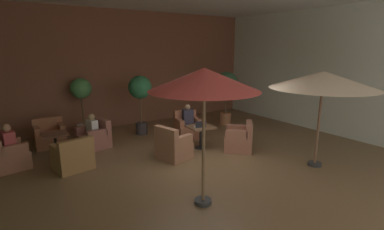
# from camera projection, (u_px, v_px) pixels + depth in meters

# --- Properties ---
(ground_plane) EXTENTS (10.45, 9.70, 0.02)m
(ground_plane) POSITION_uv_depth(u_px,v_px,m) (203.00, 165.00, 7.22)
(ground_plane) COLOR brown
(wall_back_brick) EXTENTS (10.45, 0.08, 4.15)m
(wall_back_brick) POSITION_uv_depth(u_px,v_px,m) (127.00, 69.00, 10.65)
(wall_back_brick) COLOR brown
(wall_back_brick) RESTS_ON ground_plane
(wall_right_plain) EXTENTS (0.08, 9.70, 4.15)m
(wall_right_plain) POSITION_uv_depth(u_px,v_px,m) (332.00, 72.00, 9.53)
(wall_right_plain) COLOR silver
(wall_right_plain) RESTS_ON ground_plane
(cafe_table_front_left) EXTENTS (0.75, 0.75, 0.65)m
(cafe_table_front_left) POSITION_uv_depth(u_px,v_px,m) (201.00, 131.00, 8.31)
(cafe_table_front_left) COLOR black
(cafe_table_front_left) RESTS_ON ground_plane
(armchair_front_left_north) EXTENTS (0.86, 0.84, 0.86)m
(armchair_front_left_north) POSITION_uv_depth(u_px,v_px,m) (187.00, 128.00, 9.36)
(armchair_front_left_north) COLOR #A25D40
(armchair_front_left_north) RESTS_ON ground_plane
(armchair_front_left_east) EXTENTS (0.87, 0.91, 0.89)m
(armchair_front_left_east) POSITION_uv_depth(u_px,v_px,m) (173.00, 147.00, 7.55)
(armchair_front_left_east) COLOR #976447
(armchair_front_left_east) RESTS_ON ground_plane
(armchair_front_left_south) EXTENTS (1.04, 1.04, 0.82)m
(armchair_front_left_south) POSITION_uv_depth(u_px,v_px,m) (239.00, 139.00, 8.18)
(armchair_front_left_south) COLOR #935842
(armchair_front_left_south) RESTS_ON ground_plane
(cafe_table_front_right) EXTENTS (0.63, 0.63, 0.65)m
(cafe_table_front_right) POSITION_uv_depth(u_px,v_px,m) (55.00, 140.00, 7.62)
(cafe_table_front_right) COLOR black
(cafe_table_front_right) RESTS_ON ground_plane
(armchair_front_right_north) EXTENTS (0.92, 0.87, 0.80)m
(armchair_front_right_north) POSITION_uv_depth(u_px,v_px,m) (73.00, 157.00, 6.90)
(armchair_front_right_north) COLOR olive
(armchair_front_right_north) RESTS_ON ground_plane
(armchair_front_right_east) EXTENTS (0.93, 0.97, 0.81)m
(armchair_front_right_east) POSITION_uv_depth(u_px,v_px,m) (94.00, 137.00, 8.44)
(armchair_front_right_east) COLOR #97594B
(armchair_front_right_east) RESTS_ON ground_plane
(armchair_front_right_south) EXTENTS (0.81, 0.71, 0.82)m
(armchair_front_right_south) POSITION_uv_depth(u_px,v_px,m) (50.00, 136.00, 8.54)
(armchair_front_right_south) COLOR #9D5B3A
(armchair_front_right_south) RESTS_ON ground_plane
(armchair_front_right_west) EXTENTS (0.85, 0.85, 0.81)m
(armchair_front_right_west) POSITION_uv_depth(u_px,v_px,m) (9.00, 157.00, 6.90)
(armchair_front_right_west) COLOR #955941
(armchair_front_right_west) RESTS_ON ground_plane
(patio_umbrella_tall_red) EXTENTS (1.93, 1.93, 2.51)m
(patio_umbrella_tall_red) POSITION_uv_depth(u_px,v_px,m) (204.00, 81.00, 4.91)
(patio_umbrella_tall_red) COLOR #2D2D2D
(patio_umbrella_tall_red) RESTS_ON ground_plane
(patio_umbrella_center_beige) EXTENTS (2.44, 2.44, 2.31)m
(patio_umbrella_center_beige) POSITION_uv_depth(u_px,v_px,m) (323.00, 80.00, 6.70)
(patio_umbrella_center_beige) COLOR #2D2D2D
(patio_umbrella_center_beige) RESTS_ON ground_plane
(potted_tree_left_corner) EXTENTS (0.88, 0.88, 1.99)m
(potted_tree_left_corner) POSITION_uv_depth(u_px,v_px,m) (226.00, 87.00, 10.72)
(potted_tree_left_corner) COLOR #A56441
(potted_tree_left_corner) RESTS_ON ground_plane
(potted_tree_mid_left) EXTENTS (0.75, 0.75, 1.97)m
(potted_tree_mid_left) POSITION_uv_depth(u_px,v_px,m) (140.00, 92.00, 9.47)
(potted_tree_mid_left) COLOR #342D2D
(potted_tree_mid_left) RESTS_ON ground_plane
(potted_tree_mid_right) EXTENTS (0.67, 0.67, 1.88)m
(potted_tree_mid_right) POSITION_uv_depth(u_px,v_px,m) (82.00, 96.00, 9.49)
(potted_tree_mid_right) COLOR silver
(potted_tree_mid_right) RESTS_ON ground_plane
(patron_blue_shirt) EXTENTS (0.31, 0.41, 0.68)m
(patron_blue_shirt) POSITION_uv_depth(u_px,v_px,m) (8.00, 140.00, 6.84)
(patron_blue_shirt) COLOR #B84343
(patron_blue_shirt) RESTS_ON ground_plane
(patron_by_window) EXTENTS (0.37, 0.30, 0.66)m
(patron_by_window) POSITION_uv_depth(u_px,v_px,m) (188.00, 116.00, 9.24)
(patron_by_window) COLOR #332F3C
(patron_by_window) RESTS_ON ground_plane
(patron_with_friend) EXTENTS (0.28, 0.40, 0.60)m
(patron_with_friend) POSITION_uv_depth(u_px,v_px,m) (92.00, 125.00, 8.33)
(patron_with_friend) COLOR silver
(patron_with_friend) RESTS_ON ground_plane
(iced_drink_cup) EXTENTS (0.08, 0.08, 0.11)m
(iced_drink_cup) POSITION_uv_depth(u_px,v_px,m) (198.00, 124.00, 8.37)
(iced_drink_cup) COLOR white
(iced_drink_cup) RESTS_ON cafe_table_front_left
(open_laptop) EXTENTS (0.36, 0.31, 0.20)m
(open_laptop) POSITION_uv_depth(u_px,v_px,m) (200.00, 126.00, 8.16)
(open_laptop) COLOR #9EA0A5
(open_laptop) RESTS_ON cafe_table_front_left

